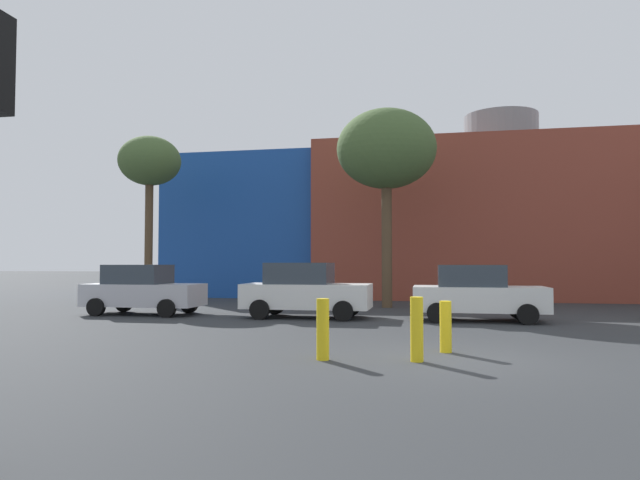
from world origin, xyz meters
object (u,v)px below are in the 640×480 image
object	(u,v)px
parked_car_2	(477,293)
bollard_yellow_0	(446,327)
parked_car_1	(305,290)
bollard_yellow_2	(323,329)
bollard_yellow_1	(417,329)
bare_tree_0	(150,164)
bare_tree_1	(386,151)
parked_car_0	(143,290)

from	to	relation	value
parked_car_2	bollard_yellow_0	size ratio (longest dim) A/B	3.90
parked_car_1	bollard_yellow_0	distance (m)	7.92
bollard_yellow_2	bollard_yellow_1	bearing A→B (deg)	5.27
parked_car_2	bare_tree_0	world-z (taller)	bare_tree_0
bare_tree_1	bollard_yellow_0	bearing A→B (deg)	-79.74
parked_car_0	bollard_yellow_2	size ratio (longest dim) A/B	3.54
parked_car_2	parked_car_1	bearing A→B (deg)	-180.00
parked_car_2	bollard_yellow_2	world-z (taller)	parked_car_2
bare_tree_1	parked_car_1	bearing A→B (deg)	-116.32
parked_car_1	parked_car_2	world-z (taller)	parked_car_1
parked_car_0	bollard_yellow_0	bearing A→B (deg)	-32.28
parked_car_2	bollard_yellow_1	bearing A→B (deg)	-102.33
parked_car_2	bare_tree_1	distance (m)	8.06
bollard_yellow_2	bare_tree_0	bearing A→B (deg)	128.90
parked_car_1	bollard_yellow_1	world-z (taller)	parked_car_1
parked_car_2	bollard_yellow_2	bearing A→B (deg)	-113.52
parked_car_0	parked_car_1	xyz separation A→B (m)	(5.93, -0.00, 0.03)
bare_tree_0	bollard_yellow_0	world-z (taller)	bare_tree_0
parked_car_0	bollard_yellow_2	distance (m)	11.30
bollard_yellow_1	parked_car_2	bearing A→B (deg)	77.67
parked_car_1	bollard_yellow_0	xyz separation A→B (m)	(4.43, -6.55, -0.39)
parked_car_0	bollard_yellow_0	distance (m)	12.27
bare_tree_1	bollard_yellow_1	distance (m)	13.96
bare_tree_1	bollard_yellow_2	size ratio (longest dim) A/B	7.13
parked_car_0	bollard_yellow_0	xyz separation A→B (m)	(10.37, -6.55, -0.36)
bare_tree_0	bollard_yellow_2	distance (m)	18.11
bollard_yellow_1	bare_tree_1	bearing A→B (deg)	96.81
parked_car_2	bollard_yellow_1	size ratio (longest dim) A/B	3.41
bollard_yellow_0	bollard_yellow_2	size ratio (longest dim) A/B	0.91
parked_car_1	parked_car_2	size ratio (longest dim) A/B	1.04
parked_car_0	bare_tree_0	size ratio (longest dim) A/B	0.53
parked_car_0	bollard_yellow_2	xyz separation A→B (m)	(8.06, -7.91, -0.30)
parked_car_0	parked_car_2	bearing A→B (deg)	-0.00
parked_car_0	parked_car_1	size ratio (longest dim) A/B	0.96
parked_car_0	bare_tree_1	xyz separation A→B (m)	(8.31, 4.80, 5.63)
parked_car_2	bare_tree_0	xyz separation A→B (m)	(-14.21, 5.43, 5.55)
parked_car_1	bollard_yellow_0	bearing A→B (deg)	-55.91
bare_tree_1	parked_car_0	bearing A→B (deg)	-149.97
bare_tree_1	bollard_yellow_0	distance (m)	13.00
bare_tree_1	bollard_yellow_0	world-z (taller)	bare_tree_1
bare_tree_1	bollard_yellow_1	world-z (taller)	bare_tree_1
parked_car_0	bare_tree_0	bearing A→B (deg)	116.48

